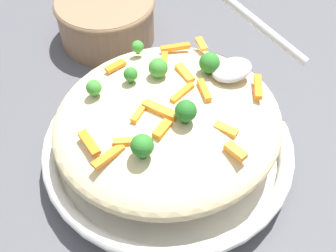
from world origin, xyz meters
The scene contains 28 objects.
ground_plane centered at (0.00, 0.00, 0.00)m, with size 2.40×2.40×0.00m, color #4C4C51.
serving_bowl centered at (0.00, 0.00, 0.02)m, with size 0.34×0.34×0.04m.
pasta_mound centered at (0.00, 0.00, 0.08)m, with size 0.29×0.28×0.08m, color beige.
carrot_piece_0 centered at (0.02, -0.10, 0.11)m, with size 0.03×0.01×0.01m, color orange.
carrot_piece_1 centered at (-0.10, -0.03, 0.11)m, with size 0.04×0.01×0.01m, color orange.
carrot_piece_2 centered at (0.03, 0.06, 0.11)m, with size 0.04×0.01×0.01m, color orange.
carrot_piece_3 centered at (0.04, 0.03, 0.12)m, with size 0.03×0.01×0.01m, color orange.
carrot_piece_4 centered at (-0.04, 0.00, 0.12)m, with size 0.03×0.01×0.01m, color orange.
carrot_piece_5 centered at (-0.02, 0.09, 0.11)m, with size 0.03×0.01×0.01m, color orange.
carrot_piece_6 centered at (0.05, -0.01, 0.12)m, with size 0.04×0.01×0.01m, color orange.
carrot_piece_7 centered at (-0.03, -0.04, 0.12)m, with size 0.03×0.01×0.01m, color orange.
carrot_piece_8 centered at (-0.02, -0.01, 0.12)m, with size 0.04×0.01×0.01m, color orange.
carrot_piece_9 centered at (0.02, 0.00, 0.12)m, with size 0.04×0.01×0.01m, color orange.
carrot_piece_10 centered at (0.06, 0.08, 0.11)m, with size 0.04×0.01×0.01m, color orange.
carrot_piece_11 centered at (0.04, -0.07, 0.11)m, with size 0.03×0.01×0.01m, color orange.
carrot_piece_12 centered at (-0.11, -0.01, 0.11)m, with size 0.04×0.01×0.01m, color orange.
carrot_piece_13 centered at (-0.07, -0.03, 0.11)m, with size 0.03×0.01×0.01m, color orange.
carrot_piece_14 centered at (0.11, -0.03, 0.11)m, with size 0.04×0.01×0.01m, color orange.
carrot_piece_15 centered at (0.10, 0.07, 0.11)m, with size 0.03×0.01×0.01m, color orange.
broccoli_floret_0 centered at (0.00, -0.04, 0.13)m, with size 0.03×0.03×0.03m.
broccoli_floret_1 centered at (-0.02, 0.05, 0.13)m, with size 0.02×0.02×0.02m.
broccoli_floret_2 centered at (-0.07, 0.06, 0.12)m, with size 0.02×0.02×0.02m.
broccoli_floret_3 centered at (0.02, 0.10, 0.12)m, with size 0.02×0.02×0.02m.
broccoli_floret_4 centered at (-0.06, -0.05, 0.13)m, with size 0.03×0.03×0.03m.
broccoli_floret_5 centered at (0.07, 0.02, 0.13)m, with size 0.03×0.03×0.03m.
broccoli_floret_6 centered at (0.01, 0.04, 0.13)m, with size 0.02×0.02×0.03m.
serving_spoon centered at (0.12, 0.01, 0.13)m, with size 0.12×0.14×0.06m.
companion_bowl centered at (0.05, 0.29, 0.04)m, with size 0.17×0.17×0.08m.
Camera 1 is at (-0.20, -0.32, 0.50)m, focal length 48.11 mm.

